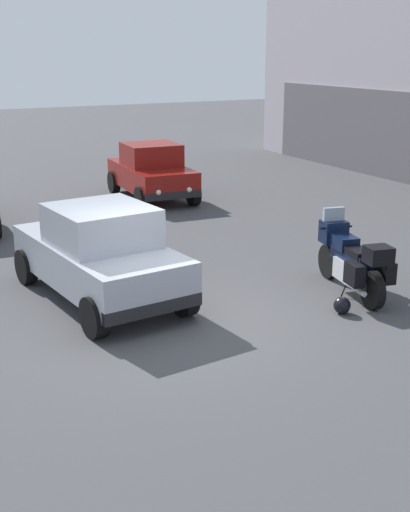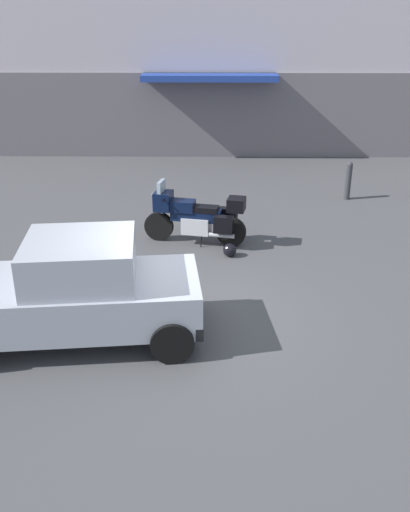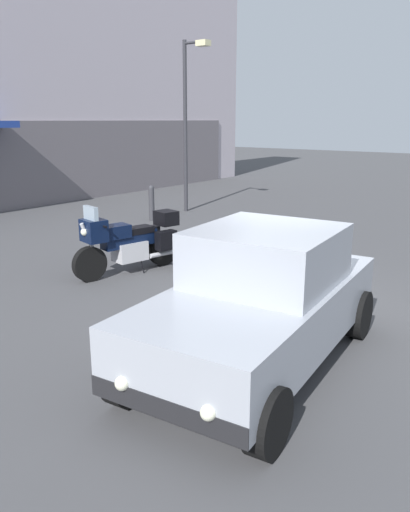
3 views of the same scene
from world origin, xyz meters
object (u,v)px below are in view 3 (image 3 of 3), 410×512
Objects in this scene: motorcycle at (130,241)px; streetlamp_curbside at (189,111)px; bollard_curbside at (152,202)px; car_hatchback_near at (261,300)px; helmet at (184,263)px.

streetlamp_curbside is (5.84, 3.33, 2.46)m from motorcycle.
bollard_curbside is (3.98, 3.20, -0.08)m from motorcycle.
streetlamp_curbside reaches higher than car_hatchback_near.
motorcycle is 7.16m from streetlamp_curbside.
helmet is 7.18m from streetlamp_curbside.
helmet is 0.05× the size of streetlamp_curbside.
motorcycle reaches higher than helmet.
car_hatchback_near is 10.74m from streetlamp_curbside.
car_hatchback_near reaches higher than motorcycle.
car_hatchback_near is at bearing 78.10° from motorcycle.
car_hatchback_near reaches higher than bollard_curbside.
motorcycle is 2.19× the size of bollard_curbside.
motorcycle is at bearing 134.02° from helmet.
streetlamp_curbside is (5.13, 4.06, 2.94)m from helmet.
motorcycle is 0.56× the size of car_hatchback_near.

